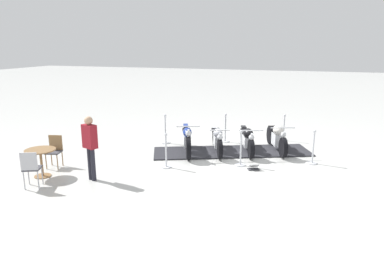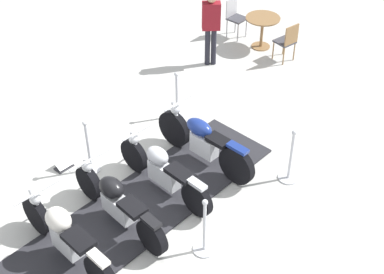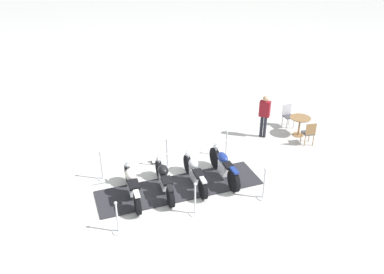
{
  "view_description": "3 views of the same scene",
  "coord_description": "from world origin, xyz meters",
  "px_view_note": "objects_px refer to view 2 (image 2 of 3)",
  "views": [
    {
      "loc": [
        -2.36,
        11.49,
        3.54
      ],
      "look_at": [
        1.01,
        1.24,
        0.75
      ],
      "focal_mm": 33.73,
      "sensor_mm": 36.0,
      "label": 1
    },
    {
      "loc": [
        -2.02,
        -6.44,
        6.82
      ],
      "look_at": [
        1.12,
        0.51,
        0.76
      ],
      "focal_mm": 53.08,
      "sensor_mm": 36.0,
      "label": 2
    },
    {
      "loc": [
        0.85,
        -10.29,
        7.26
      ],
      "look_at": [
        0.32,
        1.33,
        1.15
      ],
      "focal_mm": 36.72,
      "sensor_mm": 36.0,
      "label": 3
    }
  ],
  "objects_px": {
    "motorcycle_cream": "(65,235)",
    "bystander_person": "(211,23)",
    "motorcycle_black": "(117,202)",
    "info_placard": "(64,165)",
    "motorcycle_navy": "(203,141)",
    "cafe_chair_near_table": "(235,15)",
    "stanchion_right_mid": "(89,155)",
    "stanchion_right_front": "(177,102)",
    "stanchion_left_front": "(290,165)",
    "cafe_table": "(262,25)",
    "cafe_chair_across_table": "(287,40)",
    "stanchion_left_mid": "(204,236)",
    "motorcycle_chrome": "(163,170)"
  },
  "relations": [
    {
      "from": "stanchion_left_mid",
      "to": "stanchion_right_front",
      "type": "height_order",
      "value": "stanchion_left_mid"
    },
    {
      "from": "stanchion_right_mid",
      "to": "stanchion_right_front",
      "type": "relative_size",
      "value": 1.06
    },
    {
      "from": "stanchion_left_front",
      "to": "motorcycle_chrome",
      "type": "bearing_deg",
      "value": 163.63
    },
    {
      "from": "stanchion_left_front",
      "to": "info_placard",
      "type": "xyz_separation_m",
      "value": [
        -3.54,
        1.92,
        -0.26
      ]
    },
    {
      "from": "stanchion_left_front",
      "to": "motorcycle_navy",
      "type": "bearing_deg",
      "value": 139.63
    },
    {
      "from": "stanchion_left_mid",
      "to": "stanchion_left_front",
      "type": "bearing_deg",
      "value": 22.74
    },
    {
      "from": "stanchion_right_front",
      "to": "info_placard",
      "type": "distance_m",
      "value": 2.58
    },
    {
      "from": "motorcycle_chrome",
      "to": "stanchion_left_mid",
      "type": "distance_m",
      "value": 1.49
    },
    {
      "from": "motorcycle_black",
      "to": "motorcycle_cream",
      "type": "height_order",
      "value": "motorcycle_cream"
    },
    {
      "from": "stanchion_left_front",
      "to": "stanchion_left_mid",
      "type": "bearing_deg",
      "value": -157.26
    },
    {
      "from": "motorcycle_black",
      "to": "bystander_person",
      "type": "distance_m",
      "value": 5.23
    },
    {
      "from": "motorcycle_cream",
      "to": "motorcycle_black",
      "type": "bearing_deg",
      "value": -87.39
    },
    {
      "from": "motorcycle_navy",
      "to": "cafe_chair_near_table",
      "type": "bearing_deg",
      "value": -56.6
    },
    {
      "from": "motorcycle_black",
      "to": "stanchion_left_mid",
      "type": "relative_size",
      "value": 2.0
    },
    {
      "from": "stanchion_left_mid",
      "to": "cafe_chair_across_table",
      "type": "height_order",
      "value": "stanchion_left_mid"
    },
    {
      "from": "stanchion_right_mid",
      "to": "stanchion_right_front",
      "type": "xyz_separation_m",
      "value": [
        2.05,
        0.86,
        -0.01
      ]
    },
    {
      "from": "motorcycle_cream",
      "to": "stanchion_left_mid",
      "type": "relative_size",
      "value": 2.0
    },
    {
      "from": "motorcycle_black",
      "to": "cafe_chair_near_table",
      "type": "height_order",
      "value": "cafe_chair_near_table"
    },
    {
      "from": "motorcycle_navy",
      "to": "stanchion_right_front",
      "type": "bearing_deg",
      "value": -27.38
    },
    {
      "from": "cafe_chair_near_table",
      "to": "cafe_chair_across_table",
      "type": "distance_m",
      "value": 1.64
    },
    {
      "from": "stanchion_right_front",
      "to": "cafe_chair_across_table",
      "type": "xyz_separation_m",
      "value": [
        3.15,
        0.97,
        0.19
      ]
    },
    {
      "from": "motorcycle_black",
      "to": "info_placard",
      "type": "relative_size",
      "value": 5.75
    },
    {
      "from": "motorcycle_chrome",
      "to": "bystander_person",
      "type": "height_order",
      "value": "bystander_person"
    },
    {
      "from": "motorcycle_cream",
      "to": "info_placard",
      "type": "distance_m",
      "value": 2.17
    },
    {
      "from": "cafe_table",
      "to": "cafe_chair_across_table",
      "type": "bearing_deg",
      "value": -76.54
    },
    {
      "from": "motorcycle_black",
      "to": "motorcycle_cream",
      "type": "xyz_separation_m",
      "value": [
        -0.93,
        -0.4,
        0.05
      ]
    },
    {
      "from": "cafe_table",
      "to": "cafe_chair_across_table",
      "type": "height_order",
      "value": "cafe_chair_across_table"
    },
    {
      "from": "cafe_table",
      "to": "cafe_chair_near_table",
      "type": "bearing_deg",
      "value": 114.27
    },
    {
      "from": "motorcycle_cream",
      "to": "cafe_chair_near_table",
      "type": "height_order",
      "value": "motorcycle_cream"
    },
    {
      "from": "motorcycle_black",
      "to": "info_placard",
      "type": "bearing_deg",
      "value": -2.66
    },
    {
      "from": "motorcycle_cream",
      "to": "cafe_chair_near_table",
      "type": "xyz_separation_m",
      "value": [
        5.55,
        5.2,
        0.05
      ]
    },
    {
      "from": "motorcycle_chrome",
      "to": "stanchion_right_front",
      "type": "bearing_deg",
      "value": -49.97
    },
    {
      "from": "bystander_person",
      "to": "motorcycle_black",
      "type": "bearing_deg",
      "value": -20.77
    },
    {
      "from": "motorcycle_navy",
      "to": "info_placard",
      "type": "height_order",
      "value": "motorcycle_navy"
    },
    {
      "from": "motorcycle_cream",
      "to": "bystander_person",
      "type": "relative_size",
      "value": 1.24
    },
    {
      "from": "motorcycle_navy",
      "to": "cafe_table",
      "type": "distance_m",
      "value": 4.5
    },
    {
      "from": "bystander_person",
      "to": "motorcycle_chrome",
      "type": "bearing_deg",
      "value": -15.01
    },
    {
      "from": "stanchion_left_mid",
      "to": "cafe_chair_near_table",
      "type": "xyz_separation_m",
      "value": [
        3.61,
        5.9,
        0.24
      ]
    },
    {
      "from": "cafe_chair_near_table",
      "to": "stanchion_right_mid",
      "type": "bearing_deg",
      "value": -78.36
    },
    {
      "from": "motorcycle_chrome",
      "to": "motorcycle_black",
      "type": "relative_size",
      "value": 0.96
    },
    {
      "from": "stanchion_left_mid",
      "to": "cafe_table",
      "type": "relative_size",
      "value": 1.32
    },
    {
      "from": "stanchion_right_mid",
      "to": "cafe_chair_across_table",
      "type": "distance_m",
      "value": 5.51
    },
    {
      "from": "motorcycle_navy",
      "to": "cafe_chair_across_table",
      "type": "bearing_deg",
      "value": -75.25
    },
    {
      "from": "stanchion_right_front",
      "to": "cafe_chair_near_table",
      "type": "relative_size",
      "value": 1.07
    },
    {
      "from": "stanchion_left_mid",
      "to": "cafe_chair_across_table",
      "type": "bearing_deg",
      "value": 46.38
    },
    {
      "from": "motorcycle_chrome",
      "to": "stanchion_left_front",
      "type": "height_order",
      "value": "stanchion_left_front"
    },
    {
      "from": "motorcycle_navy",
      "to": "bystander_person",
      "type": "height_order",
      "value": "bystander_person"
    },
    {
      "from": "stanchion_left_front",
      "to": "bystander_person",
      "type": "xyz_separation_m",
      "value": [
        0.44,
        4.08,
        0.73
      ]
    },
    {
      "from": "cafe_chair_near_table",
      "to": "motorcycle_cream",
      "type": "bearing_deg",
      "value": -71.15
    },
    {
      "from": "stanchion_left_front",
      "to": "bystander_person",
      "type": "height_order",
      "value": "bystander_person"
    }
  ]
}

